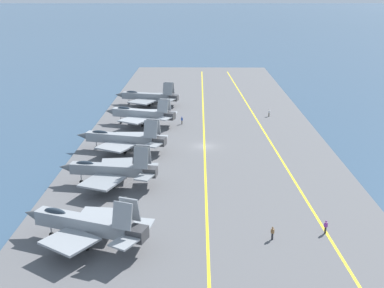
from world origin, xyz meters
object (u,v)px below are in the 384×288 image
at_px(crew_blue_vest, 182,120).
at_px(crew_purple_vest, 326,226).
at_px(parked_jet_second, 110,170).
at_px(parked_jet_third, 122,138).
at_px(crew_white_vest, 269,112).
at_px(parked_jet_fourth, 141,114).
at_px(parked_jet_fifth, 148,96).
at_px(parked_jet_nearest, 85,224).
at_px(crew_brown_vest, 272,233).

bearing_deg(crew_blue_vest, crew_purple_vest, -158.77).
bearing_deg(parked_jet_second, parked_jet_third, 2.10).
bearing_deg(parked_jet_second, crew_white_vest, -35.45).
distance_m(parked_jet_third, parked_jet_fourth, 18.04).
bearing_deg(parked_jet_second, parked_jet_fifth, -0.29).
xyz_separation_m(parked_jet_fifth, crew_white_vest, (-11.10, -29.76, -1.32)).
xyz_separation_m(parked_jet_fourth, crew_purple_vest, (-48.92, -28.39, -1.64)).
bearing_deg(parked_jet_nearest, parked_jet_second, 0.70).
xyz_separation_m(crew_purple_vest, crew_blue_vest, (49.85, 19.37, -0.01)).
relative_size(parked_jet_second, crew_purple_vest, 8.94).
bearing_deg(crew_white_vest, crew_brown_vest, 172.52).
xyz_separation_m(parked_jet_nearest, parked_jet_third, (33.91, 0.81, -0.14)).
bearing_deg(crew_blue_vest, crew_brown_vest, -166.24).
relative_size(parked_jet_nearest, crew_brown_vest, 9.78).
relative_size(crew_purple_vest, crew_brown_vest, 1.03).
relative_size(crew_purple_vest, crew_white_vest, 0.97).
bearing_deg(crew_purple_vest, parked_jet_third, 43.83).
bearing_deg(crew_white_vest, parked_jet_third, 130.34).
relative_size(parked_jet_fourth, parked_jet_fifth, 0.96).
distance_m(parked_jet_nearest, parked_jet_third, 33.92).
height_order(parked_jet_nearest, parked_jet_second, parked_jet_second).
distance_m(parked_jet_third, crew_blue_vest, 21.62).
height_order(parked_jet_nearest, crew_blue_vest, parked_jet_nearest).
bearing_deg(crew_blue_vest, parked_jet_fourth, 95.92).
distance_m(crew_blue_vest, crew_brown_vest, 53.00).
bearing_deg(parked_jet_second, crew_brown_vest, -126.24).
bearing_deg(parked_jet_fifth, crew_white_vest, -110.46).
xyz_separation_m(crew_blue_vest, crew_white_vest, (7.07, -20.30, 0.03)).
height_order(parked_jet_fourth, crew_brown_vest, parked_jet_fourth).
distance_m(parked_jet_second, parked_jet_fourth, 34.18).
height_order(parked_jet_third, crew_blue_vest, parked_jet_third).
relative_size(parked_jet_third, crew_blue_vest, 10.15).
xyz_separation_m(parked_jet_third, crew_white_vest, (26.00, -30.62, -1.53)).
bearing_deg(parked_jet_second, crew_blue_vest, -15.49).
bearing_deg(parked_jet_fourth, crew_purple_vest, -149.87).
xyz_separation_m(parked_jet_second, parked_jet_fourth, (34.17, -0.71, 0.01)).
bearing_deg(parked_jet_fourth, crew_blue_vest, -84.08).
xyz_separation_m(parked_jet_third, crew_blue_vest, (18.93, -10.32, -1.56)).
height_order(parked_jet_third, crew_brown_vest, parked_jet_third).
distance_m(parked_jet_third, parked_jet_fifth, 37.11).
xyz_separation_m(parked_jet_second, crew_blue_vest, (35.10, -9.73, -1.64)).
distance_m(parked_jet_third, crew_white_vest, 40.20).
bearing_deg(parked_jet_nearest, parked_jet_fourth, -0.54).
height_order(crew_purple_vest, crew_white_vest, crew_white_vest).
xyz_separation_m(parked_jet_nearest, crew_purple_vest, (2.99, -28.88, -1.69)).
xyz_separation_m(parked_jet_second, parked_jet_fifth, (53.27, -0.27, -0.28)).
xyz_separation_m(parked_jet_third, crew_brown_vest, (-32.54, -22.93, -1.59)).
height_order(parked_jet_fifth, crew_blue_vest, parked_jet_fifth).
bearing_deg(parked_jet_third, parked_jet_second, -177.90).
relative_size(crew_blue_vest, crew_brown_vest, 1.02).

